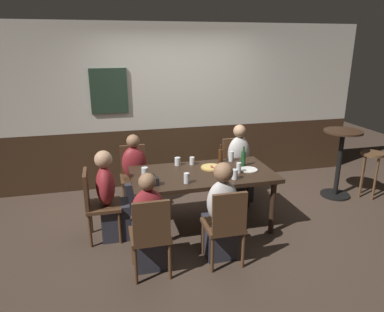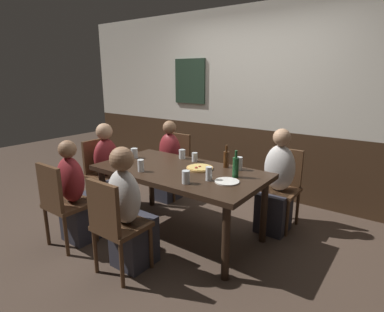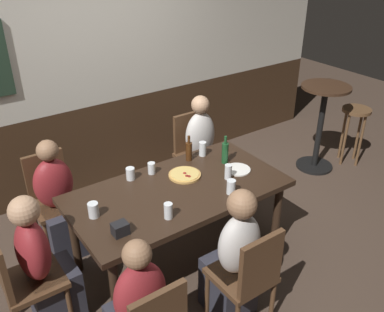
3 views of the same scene
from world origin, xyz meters
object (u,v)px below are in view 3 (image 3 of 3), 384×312
at_px(tumbler_water, 130,174).
at_px(condiment_caddy, 120,229).
at_px(person_left_far, 59,208).
at_px(dining_table, 178,196).
at_px(beer_glass_tall, 203,150).
at_px(chair_left_far, 52,195).
at_px(beer_bottle_green, 225,152).
at_px(chair_head_west, 21,278).
at_px(pint_glass_stout, 94,211).
at_px(highball_clear, 228,172).
at_px(person_right_far, 202,156).
at_px(side_bar_table, 321,121).
at_px(person_mid_near, 233,263).
at_px(beer_glass_half, 152,169).
at_px(chair_right_far, 194,149).
at_px(pint_glass_amber, 168,212).
at_px(pint_glass_pale, 231,188).
at_px(chair_mid_near, 249,274).
at_px(person_head_west, 45,271).
at_px(pizza, 185,175).
at_px(plate_white_large, 238,169).
at_px(bar_stool, 355,120).
at_px(beer_bottle_brown, 189,151).

height_order(tumbler_water, condiment_caddy, tumbler_water).
bearing_deg(tumbler_water, person_left_far, 146.03).
distance_m(dining_table, beer_glass_tall, 0.63).
height_order(chair_left_far, beer_bottle_green, beer_bottle_green).
bearing_deg(chair_head_west, pint_glass_stout, 4.14).
bearing_deg(person_left_far, highball_clear, -34.26).
distance_m(person_left_far, highball_clear, 1.51).
distance_m(person_right_far, side_bar_table, 1.54).
distance_m(chair_left_far, person_mid_near, 1.78).
xyz_separation_m(person_left_far, beer_glass_half, (0.73, -0.38, 0.33)).
distance_m(chair_right_far, pint_glass_amber, 1.60).
xyz_separation_m(chair_head_west, condiment_caddy, (0.66, -0.25, 0.29)).
bearing_deg(pint_glass_pale, side_bar_table, 19.76).
xyz_separation_m(chair_mid_near, beer_glass_tall, (0.51, 1.23, 0.30)).
distance_m(dining_table, chair_right_far, 1.19).
relative_size(dining_table, side_bar_table, 1.69).
relative_size(beer_bottle_green, side_bar_table, 0.25).
xyz_separation_m(person_head_west, pint_glass_stout, (0.43, 0.04, 0.32)).
height_order(pizza, pint_glass_stout, pint_glass_stout).
height_order(chair_right_far, pint_glass_stout, chair_right_far).
bearing_deg(pint_glass_stout, person_head_west, -174.28).
bearing_deg(chair_head_west, person_left_far, 53.93).
height_order(chair_head_west, chair_right_far, same).
relative_size(person_right_far, condiment_caddy, 10.39).
relative_size(chair_right_far, pint_glass_amber, 7.16).
bearing_deg(condiment_caddy, beer_glass_half, 44.67).
bearing_deg(pizza, person_mid_near, -100.49).
distance_m(tumbler_water, highball_clear, 0.83).
bearing_deg(person_left_far, chair_right_far, 6.00).
relative_size(person_head_west, pint_glass_pale, 9.32).
bearing_deg(pint_glass_pale, person_right_far, 65.10).
bearing_deg(pint_glass_stout, pint_glass_amber, -36.77).
distance_m(person_mid_near, pizza, 0.91).
xyz_separation_m(plate_white_large, bar_stool, (2.14, 0.31, -0.18)).
xyz_separation_m(beer_glass_tall, bar_stool, (2.23, -0.09, -0.24)).
xyz_separation_m(dining_table, bar_stool, (2.74, 0.26, -0.10)).
height_order(chair_head_west, pint_glass_stout, chair_head_west).
xyz_separation_m(person_right_far, pizza, (-0.62, -0.58, 0.27)).
bearing_deg(chair_head_west, chair_mid_near, -34.05).
xyz_separation_m(pizza, highball_clear, (0.28, -0.25, 0.05)).
distance_m(pint_glass_amber, beer_bottle_green, 0.95).
xyz_separation_m(dining_table, side_bar_table, (2.29, 0.41, -0.05)).
bearing_deg(chair_mid_near, beer_bottle_brown, 74.08).
distance_m(chair_head_west, tumbler_water, 1.15).
bearing_deg(person_right_far, pint_glass_amber, -136.43).
xyz_separation_m(dining_table, person_head_west, (-1.14, 0.00, -0.19)).
bearing_deg(condiment_caddy, pint_glass_stout, 102.82).
bearing_deg(chair_right_far, beer_bottle_brown, -129.04).
bearing_deg(pint_glass_amber, dining_table, 46.21).
bearing_deg(chair_right_far, beer_bottle_green, -104.41).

